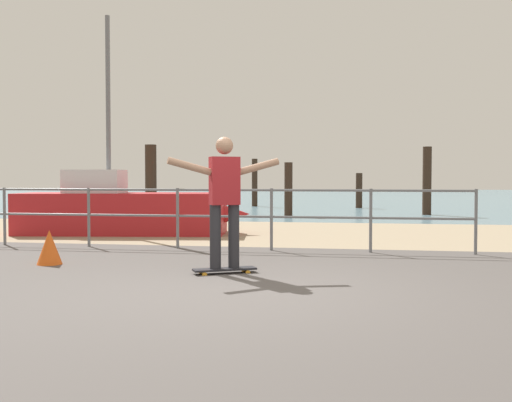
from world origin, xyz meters
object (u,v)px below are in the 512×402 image
sailboat (130,211)px  skateboard (225,269)px  traffic_cone (49,248)px  skateboarder (225,194)px

sailboat → skateboard: size_ratio=6.32×
sailboat → traffic_cone: bearing=-82.0°
sailboat → skateboarder: sailboat is taller
skateboarder → traffic_cone: size_ratio=3.30×
traffic_cone → skateboard: bearing=-7.6°
skateboarder → traffic_cone: skateboarder is taller
skateboard → traffic_cone: bearing=172.4°
skateboard → skateboarder: 0.95m
skateboard → sailboat: bearing=123.2°
skateboard → traffic_cone: 2.60m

